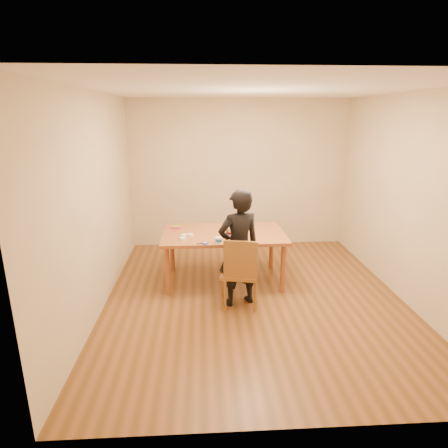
{
  "coord_description": "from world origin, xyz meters",
  "views": [
    {
      "loc": [
        -0.68,
        -4.62,
        2.42
      ],
      "look_at": [
        -0.38,
        0.54,
        0.9
      ],
      "focal_mm": 30.0,
      "sensor_mm": 36.0,
      "label": 1
    }
  ],
  "objects": [
    {
      "name": "frosting_tub",
      "position": [
        -0.47,
        0.14,
        0.79
      ],
      "size": [
        0.09,
        0.09,
        0.08
      ],
      "primitive_type": "cylinder",
      "color": "white",
      "rests_on": "dining_table"
    },
    {
      "name": "cake",
      "position": [
        -0.21,
        0.6,
        0.81
      ],
      "size": [
        0.21,
        0.21,
        0.07
      ],
      "primitive_type": "cylinder",
      "color": "white",
      "rests_on": "cake_plate"
    },
    {
      "name": "candy_box_green",
      "position": [
        -1.1,
        0.85,
        0.78
      ],
      "size": [
        0.12,
        0.06,
        0.02
      ],
      "primitive_type": "cube",
      "rotation": [
        0.0,
        0.0,
        -0.05
      ],
      "color": "#38931B",
      "rests_on": "candy_box_pink"
    },
    {
      "name": "person",
      "position": [
        -0.23,
        -0.14,
        0.77
      ],
      "size": [
        0.65,
        0.53,
        1.55
      ],
      "primitive_type": "imported",
      "rotation": [
        0.0,
        0.0,
        3.47
      ],
      "color": "black",
      "rests_on": "floor"
    },
    {
      "name": "room_shell",
      "position": [
        0.0,
        0.34,
        1.35
      ],
      "size": [
        4.0,
        4.5,
        2.7
      ],
      "color": "brown",
      "rests_on": "ground"
    },
    {
      "name": "spatula",
      "position": [
        -0.7,
        0.13,
        0.76
      ],
      "size": [
        0.14,
        0.07,
        0.01
      ],
      "primitive_type": "cube",
      "rotation": [
        0.0,
        0.0,
        0.39
      ],
      "color": "black",
      "rests_on": "dining_table"
    },
    {
      "name": "ramekin_yellow",
      "position": [
        -0.86,
        0.45,
        0.77
      ],
      "size": [
        0.08,
        0.08,
        0.04
      ],
      "primitive_type": "cylinder",
      "color": "white",
      "rests_on": "dining_table"
    },
    {
      "name": "frosting_lid",
      "position": [
        -0.66,
        0.12,
        0.76
      ],
      "size": [
        0.09,
        0.09,
        0.01
      ],
      "primitive_type": "cylinder",
      "color": "#172896",
      "rests_on": "dining_table"
    },
    {
      "name": "ramekin_multi",
      "position": [
        -0.96,
        0.42,
        0.77
      ],
      "size": [
        0.08,
        0.08,
        0.04
      ],
      "primitive_type": "cylinder",
      "color": "white",
      "rests_on": "dining_table"
    },
    {
      "name": "frosting_dollop",
      "position": [
        -0.66,
        0.12,
        0.77
      ],
      "size": [
        0.04,
        0.04,
        0.02
      ],
      "primitive_type": "ellipsoid",
      "color": "white",
      "rests_on": "frosting_lid"
    },
    {
      "name": "dining_chair",
      "position": [
        -0.23,
        -0.19,
        0.45
      ],
      "size": [
        0.53,
        0.53,
        0.04
      ],
      "primitive_type": "cube",
      "rotation": [
        0.0,
        0.0,
        -0.21
      ],
      "color": "brown",
      "rests_on": "floor"
    },
    {
      "name": "frosting_dome",
      "position": [
        -0.21,
        0.6,
        0.85
      ],
      "size": [
        0.2,
        0.2,
        0.03
      ],
      "primitive_type": "ellipsoid",
      "color": "white",
      "rests_on": "cake"
    },
    {
      "name": "ramekin_green",
      "position": [
        -0.97,
        0.3,
        0.77
      ],
      "size": [
        0.08,
        0.08,
        0.04
      ],
      "primitive_type": "cylinder",
      "color": "white",
      "rests_on": "dining_table"
    },
    {
      "name": "candy_box_pink",
      "position": [
        -1.09,
        0.85,
        0.76
      ],
      "size": [
        0.15,
        0.1,
        0.02
      ],
      "primitive_type": "cube",
      "rotation": [
        0.0,
        0.0,
        -0.26
      ],
      "color": "#D83293",
      "rests_on": "dining_table"
    },
    {
      "name": "cake_plate",
      "position": [
        -0.21,
        0.6,
        0.76
      ],
      "size": [
        0.28,
        0.28,
        0.02
      ],
      "primitive_type": "cylinder",
      "color": "red",
      "rests_on": "dining_table"
    },
    {
      "name": "dining_table",
      "position": [
        -0.38,
        0.59,
        0.73
      ],
      "size": [
        1.79,
        1.07,
        0.04
      ],
      "primitive_type": "cube",
      "rotation": [
        0.0,
        0.0,
        0.01
      ],
      "color": "brown",
      "rests_on": "floor"
    }
  ]
}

